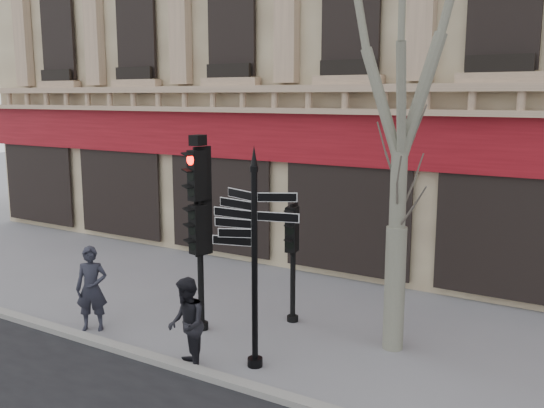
{
  "coord_description": "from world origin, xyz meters",
  "views": [
    {
      "loc": [
        6.31,
        -8.88,
        4.66
      ],
      "look_at": [
        0.43,
        0.6,
        2.67
      ],
      "focal_mm": 40.0,
      "sensor_mm": 36.0,
      "label": 1
    }
  ],
  "objects_px": {
    "fingerpost": "(254,221)",
    "traffic_signal_secondary": "(293,242)",
    "pedestrian_a": "(92,289)",
    "traffic_signal_main": "(199,209)",
    "pedestrian_b": "(186,324)"
  },
  "relations": [
    {
      "from": "fingerpost",
      "to": "pedestrian_a",
      "type": "bearing_deg",
      "value": 179.39
    },
    {
      "from": "fingerpost",
      "to": "traffic_signal_secondary",
      "type": "distance_m",
      "value": 2.44
    },
    {
      "from": "traffic_signal_secondary",
      "to": "pedestrian_a",
      "type": "height_order",
      "value": "traffic_signal_secondary"
    },
    {
      "from": "fingerpost",
      "to": "pedestrian_b",
      "type": "height_order",
      "value": "fingerpost"
    },
    {
      "from": "pedestrian_a",
      "to": "pedestrian_b",
      "type": "bearing_deg",
      "value": -41.99
    },
    {
      "from": "pedestrian_a",
      "to": "pedestrian_b",
      "type": "xyz_separation_m",
      "value": [
        2.78,
        -0.41,
        -0.05
      ]
    },
    {
      "from": "pedestrian_a",
      "to": "traffic_signal_main",
      "type": "bearing_deg",
      "value": -1.42
    },
    {
      "from": "traffic_signal_secondary",
      "to": "pedestrian_a",
      "type": "distance_m",
      "value": 4.16
    },
    {
      "from": "fingerpost",
      "to": "traffic_signal_main",
      "type": "distance_m",
      "value": 2.06
    },
    {
      "from": "fingerpost",
      "to": "traffic_signal_secondary",
      "type": "xyz_separation_m",
      "value": [
        -0.52,
        2.22,
        -0.89
      ]
    },
    {
      "from": "traffic_signal_secondary",
      "to": "pedestrian_b",
      "type": "relative_size",
      "value": 1.51
    },
    {
      "from": "pedestrian_a",
      "to": "pedestrian_b",
      "type": "height_order",
      "value": "pedestrian_a"
    },
    {
      "from": "traffic_signal_main",
      "to": "pedestrian_a",
      "type": "bearing_deg",
      "value": -137.22
    },
    {
      "from": "traffic_signal_secondary",
      "to": "fingerpost",
      "type": "bearing_deg",
      "value": -88.37
    },
    {
      "from": "traffic_signal_main",
      "to": "traffic_signal_secondary",
      "type": "height_order",
      "value": "traffic_signal_main"
    }
  ]
}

